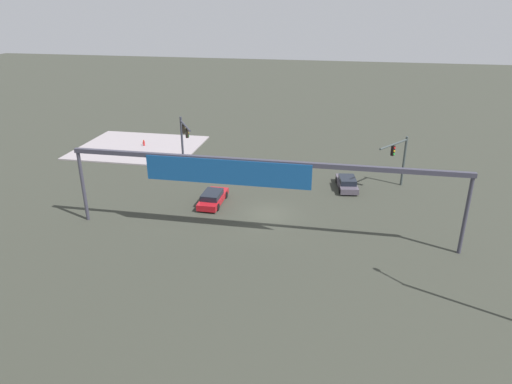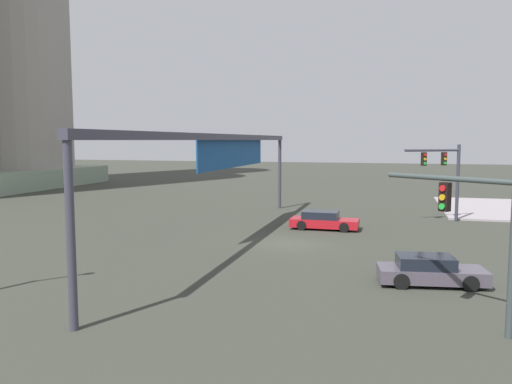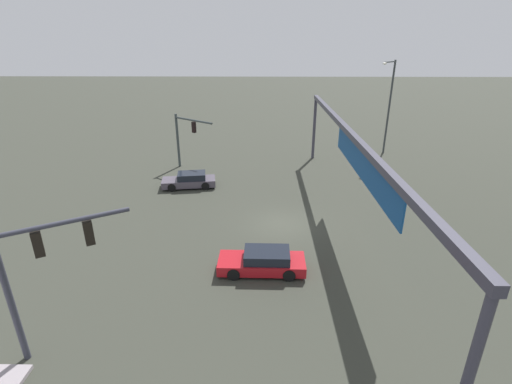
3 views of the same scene
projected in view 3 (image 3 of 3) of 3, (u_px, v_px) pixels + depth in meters
ground_plane at (283, 224)px, 24.33m from camera, size 212.05×212.05×0.00m
traffic_signal_near_corner at (185, 133)px, 33.62m from camera, size 2.88×3.79×5.01m
traffic_signal_opposite_side at (37, 264)px, 13.15m from camera, size 2.47×3.96×5.63m
streetlamp_curved_arm at (389, 102)px, 37.58m from camera, size 2.22×1.97×9.42m
overhead_sign_gantry at (353, 148)px, 21.51m from camera, size 30.03×0.43×6.29m
sedan_car_approaching at (190, 180)px, 30.30m from camera, size 2.31×4.49×1.21m
sedan_car_waiting_far at (263, 261)px, 19.21m from camera, size 1.90×4.52×1.21m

